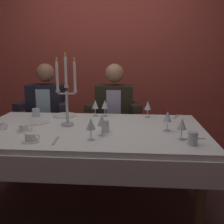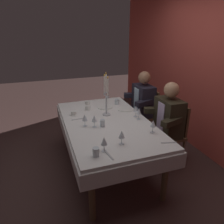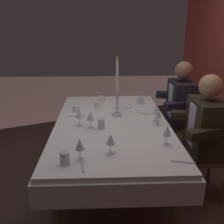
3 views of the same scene
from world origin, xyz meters
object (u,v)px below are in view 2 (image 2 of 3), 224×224
object	(u,v)px
coffee_cup_2	(74,113)
seated_diner_1	(169,117)
water_tumbler_2	(96,152)
seated_diner_0	(143,100)
wine_glass_3	(139,111)
dinner_plate_0	(105,107)
wine_glass_2	(136,109)
dining_table	(107,129)
candelabra	(106,98)
wine_glass_5	(104,141)
coffee_cup_1	(87,103)
wine_glass_0	(153,124)
wine_glass_6	(122,135)
coffee_cup_0	(88,108)
water_tumbler_1	(117,102)
wine_glass_4	(94,119)
dinner_plate_1	(126,109)
water_tumbler_0	(102,123)
wine_glass_1	(85,118)

from	to	relation	value
coffee_cup_2	seated_diner_1	world-z (taller)	seated_diner_1
water_tumbler_2	seated_diner_0	xyz separation A→B (m)	(-1.42, 1.24, -0.05)
wine_glass_3	seated_diner_0	bearing A→B (deg)	148.53
dinner_plate_0	wine_glass_2	size ratio (longest dim) A/B	1.44
dining_table	candelabra	distance (m)	0.44
wine_glass_5	seated_diner_0	world-z (taller)	seated_diner_0
wine_glass_3	water_tumbler_2	world-z (taller)	wine_glass_3
dining_table	coffee_cup_1	bearing A→B (deg)	-172.26
wine_glass_0	wine_glass_3	bearing A→B (deg)	177.52
wine_glass_0	seated_diner_1	xyz separation A→B (m)	(-0.36, 0.47, -0.12)
wine_glass_3	coffee_cup_1	world-z (taller)	wine_glass_3
wine_glass_0	seated_diner_0	bearing A→B (deg)	157.98
candelabra	wine_glass_6	world-z (taller)	candelabra
wine_glass_0	coffee_cup_0	distance (m)	1.16
coffee_cup_0	seated_diner_1	world-z (taller)	seated_diner_1
candelabra	seated_diner_1	size ratio (longest dim) A/B	0.50
candelabra	dining_table	bearing A→B (deg)	-16.65
water_tumbler_1	wine_glass_5	bearing A→B (deg)	-25.48
wine_glass_0	wine_glass_6	distance (m)	0.47
water_tumbler_2	coffee_cup_2	world-z (taller)	water_tumbler_2
wine_glass_3	wine_glass_4	bearing A→B (deg)	-85.73
dinner_plate_1	wine_glass_5	distance (m)	1.23
dining_table	seated_diner_0	size ratio (longest dim) A/B	1.56
water_tumbler_0	water_tumbler_2	bearing A→B (deg)	-22.02
wine_glass_4	wine_glass_6	distance (m)	0.54
wine_glass_2	wine_glass_4	world-z (taller)	same
dinner_plate_1	wine_glass_4	world-z (taller)	wine_glass_4
candelabra	dinner_plate_0	size ratio (longest dim) A/B	2.64
dining_table	dinner_plate_0	world-z (taller)	dinner_plate_0
water_tumbler_1	coffee_cup_2	bearing A→B (deg)	-72.51
water_tumbler_0	seated_diner_0	distance (m)	1.27
wine_glass_3	water_tumbler_2	bearing A→B (deg)	-49.04
dinner_plate_0	wine_glass_4	world-z (taller)	wine_glass_4
wine_glass_1	dinner_plate_1	bearing A→B (deg)	117.72
dinner_plate_0	wine_glass_0	xyz separation A→B (m)	(1.01, 0.28, 0.11)
wine_glass_5	wine_glass_0	bearing A→B (deg)	107.27
seated_diner_0	wine_glass_3	bearing A→B (deg)	-31.47
wine_glass_0	coffee_cup_2	bearing A→B (deg)	-137.03
dinner_plate_1	coffee_cup_2	world-z (taller)	coffee_cup_2
wine_glass_1	coffee_cup_0	xyz separation A→B (m)	(-0.57, 0.17, -0.09)
seated_diner_1	dining_table	bearing A→B (deg)	-99.04
dinner_plate_0	wine_glass_6	size ratio (longest dim) A/B	1.44
wine_glass_2	coffee_cup_2	size ratio (longest dim) A/B	1.24
candelabra	wine_glass_3	size ratio (longest dim) A/B	3.79
wine_glass_0	wine_glass_2	bearing A→B (deg)	178.23
coffee_cup_2	water_tumbler_2	bearing A→B (deg)	1.36
wine_glass_3	wine_glass_5	size ratio (longest dim) A/B	1.00
dinner_plate_1	wine_glass_2	size ratio (longest dim) A/B	1.48
wine_glass_3	coffee_cup_0	world-z (taller)	wine_glass_3
dining_table	water_tumbler_2	distance (m)	0.86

